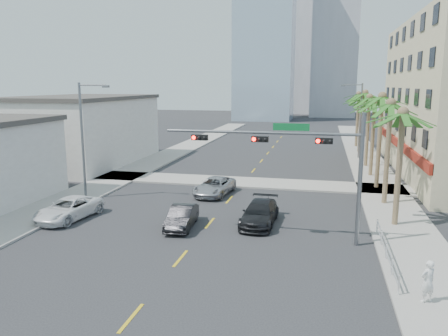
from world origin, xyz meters
name	(u,v)px	position (x,y,z in m)	size (l,w,h in m)	color
ground	(151,294)	(0.00, 0.00, 0.00)	(260.00, 260.00, 0.00)	#262628
sidewalk_right	(385,195)	(12.00, 20.00, 0.07)	(4.00, 120.00, 0.15)	gray
sidewalk_left	(112,181)	(-12.00, 20.00, 0.07)	(4.00, 120.00, 0.15)	gray
sidewalk_cross	(243,182)	(0.00, 22.00, 0.07)	(80.00, 4.00, 0.15)	gray
building_left_far	(83,132)	(-19.50, 28.00, 3.60)	(11.00, 18.00, 7.20)	beige
tower_far_left	(265,21)	(-8.00, 95.00, 24.00)	(14.00, 14.00, 48.00)	#99B2C6
tower_far_right	(336,4)	(9.00, 110.00, 30.00)	(12.00, 12.00, 60.00)	#ADADB2
tower_far_center	(294,44)	(-3.00, 125.00, 21.00)	(16.00, 16.00, 42.00)	#ADADB2
traffic_signal_mast	(301,154)	(5.78, 7.95, 5.06)	(11.12, 0.54, 7.20)	slate
palm_tree_0	(403,114)	(11.60, 12.00, 7.08)	(4.80, 4.80, 7.80)	brown
palm_tree_1	(391,105)	(11.60, 17.20, 7.43)	(4.80, 4.80, 8.16)	brown
palm_tree_2	(382,98)	(11.60, 22.40, 7.78)	(4.80, 4.80, 8.52)	brown
palm_tree_3	(375,103)	(11.60, 27.60, 7.08)	(4.80, 4.80, 7.80)	brown
palm_tree_4	(370,98)	(11.60, 32.80, 7.43)	(4.80, 4.80, 8.16)	brown
palm_tree_5	(365,94)	(11.60, 38.00, 7.78)	(4.80, 4.80, 8.52)	brown
palm_tree_6	(362,98)	(11.60, 43.20, 7.08)	(4.80, 4.80, 7.80)	brown
palm_tree_7	(359,95)	(11.60, 48.40, 7.43)	(4.80, 4.80, 8.16)	brown
streetlight_left	(84,135)	(-11.00, 14.00, 5.06)	(2.55, 0.25, 9.00)	slate
streetlight_right	(359,117)	(11.00, 38.00, 5.06)	(2.55, 0.25, 9.00)	slate
guardrail	(386,249)	(10.30, 6.00, 0.67)	(0.08, 8.08, 1.00)	silver
car_parked_far	(69,209)	(-9.40, 8.77, 0.71)	(2.36, 5.11, 1.42)	white
car_lane_left	(182,217)	(-1.50, 8.81, 0.68)	(1.44, 4.12, 1.36)	black
car_lane_center	(215,186)	(-1.50, 17.27, 0.70)	(2.33, 5.05, 1.40)	#B3B3B8
car_lane_right	(260,213)	(3.17, 10.53, 0.73)	(2.04, 5.02, 1.46)	black
pedestrian	(428,281)	(11.31, 1.61, 1.04)	(0.65, 0.43, 1.79)	silver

